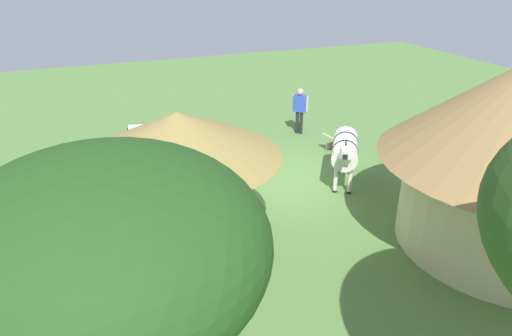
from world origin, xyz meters
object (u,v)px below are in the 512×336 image
at_px(patio_chair_east_end, 222,209).
at_px(zebra_by_umbrella, 175,138).
at_px(zebra_nearest_camera, 345,149).
at_px(acacia_tree_behind_hut, 108,251).
at_px(patio_chair_near_hut, 151,213).
at_px(patio_chair_near_lawn, 226,255).
at_px(patio_dining_table, 186,227).
at_px(striped_lounge_chair, 338,144).
at_px(guest_beside_umbrella, 136,189).
at_px(patio_chair_west_end, 133,254).
at_px(shade_umbrella, 179,135).
at_px(standing_watcher, 300,107).
at_px(guest_behind_table, 123,252).

relative_size(patio_chair_east_end, zebra_by_umbrella, 0.39).
distance_m(zebra_nearest_camera, acacia_tree_behind_hut, 9.82).
relative_size(patio_chair_near_hut, patio_chair_near_lawn, 1.00).
bearing_deg(acacia_tree_behind_hut, patio_dining_table, -107.66).
height_order(patio_chair_near_lawn, acacia_tree_behind_hut, acacia_tree_behind_hut).
height_order(patio_chair_near_lawn, striped_lounge_chair, patio_chair_near_lawn).
bearing_deg(zebra_by_umbrella, guest_beside_umbrella, 163.29).
xyz_separation_m(patio_chair_west_end, acacia_tree_behind_hut, (0.50, 4.78, 3.33)).
bearing_deg(shade_umbrella, patio_chair_near_lawn, 115.16).
bearing_deg(patio_chair_east_end, acacia_tree_behind_hut, 122.69).
bearing_deg(guest_beside_umbrella, patio_chair_near_lawn, 83.61).
xyz_separation_m(patio_dining_table, guest_beside_umbrella, (0.77, -1.50, 0.31)).
relative_size(patio_chair_east_end, striped_lounge_chair, 1.05).
distance_m(patio_chair_east_end, patio_chair_near_lawn, 1.81).
distance_m(patio_chair_west_end, patio_chair_near_lawn, 1.80).
distance_m(shade_umbrella, patio_dining_table, 2.05).
height_order(guest_beside_umbrella, zebra_nearest_camera, guest_beside_umbrella).
distance_m(patio_chair_near_lawn, standing_watcher, 8.40).
bearing_deg(acacia_tree_behind_hut, patio_chair_east_end, -114.57).
distance_m(guest_beside_umbrella, striped_lounge_chair, 7.08).
relative_size(patio_chair_near_lawn, guest_behind_table, 0.52).
distance_m(patio_chair_west_end, guest_beside_umbrella, 1.97).
bearing_deg(acacia_tree_behind_hut, guest_behind_table, -93.84).
relative_size(guest_behind_table, zebra_by_umbrella, 0.74).
relative_size(patio_dining_table, guest_behind_table, 0.85).
bearing_deg(patio_dining_table, guest_behind_table, 36.55).
relative_size(patio_chair_west_end, guest_behind_table, 0.52).
relative_size(patio_chair_east_end, zebra_nearest_camera, 0.44).
relative_size(patio_dining_table, zebra_nearest_camera, 0.71).
height_order(shade_umbrella, guest_beside_umbrella, shade_umbrella).
xyz_separation_m(shade_umbrella, standing_watcher, (-5.51, -5.65, -1.72)).
bearing_deg(patio_dining_table, zebra_nearest_camera, -161.32).
bearing_deg(zebra_nearest_camera, standing_watcher, -66.20).
distance_m(shade_umbrella, patio_chair_near_hut, 2.50).
relative_size(shade_umbrella, patio_chair_near_hut, 4.41).
xyz_separation_m(patio_chair_near_hut, standing_watcher, (-6.04, -4.57, 0.47)).
xyz_separation_m(patio_chair_west_end, zebra_by_umbrella, (-1.90, -4.66, 0.46)).
distance_m(patio_chair_near_lawn, guest_beside_umbrella, 2.93).
distance_m(patio_dining_table, patio_chair_east_end, 1.21).
xyz_separation_m(guest_beside_umbrella, zebra_nearest_camera, (-5.63, -0.14, 0.05)).
bearing_deg(patio_chair_west_end, patio_chair_near_lawn, 48.40).
xyz_separation_m(guest_beside_umbrella, standing_watcher, (-6.28, -4.14, 0.02)).
bearing_deg(patio_dining_table, patio_chair_near_hut, -63.81).
bearing_deg(shade_umbrella, zebra_nearest_camera, -161.32).
height_order(patio_chair_near_hut, standing_watcher, standing_watcher).
relative_size(patio_dining_table, patio_chair_near_hut, 1.62).
bearing_deg(zebra_by_umbrella, acacia_tree_behind_hut, 177.92).
bearing_deg(patio_chair_east_end, zebra_nearest_camera, -108.31).
distance_m(patio_chair_east_end, zebra_by_umbrella, 3.67).
relative_size(patio_chair_west_end, standing_watcher, 0.55).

